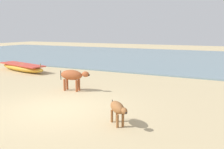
{
  "coord_description": "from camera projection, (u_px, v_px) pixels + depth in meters",
  "views": [
    {
      "loc": [
        5.26,
        -6.34,
        2.69
      ],
      "look_at": [
        0.3,
        3.92,
        0.6
      ],
      "focal_mm": 38.35,
      "sensor_mm": 36.0,
      "label": 1
    }
  ],
  "objects": [
    {
      "name": "fishing_boat_1",
      "position": [
        22.0,
        67.0,
        16.1
      ],
      "size": [
        4.67,
        2.01,
        0.69
      ],
      "rotation": [
        0.0,
        0.0,
        6.06
      ],
      "color": "gold",
      "rests_on": "ground"
    },
    {
      "name": "sea_water",
      "position": [
        169.0,
        57.0,
        24.0
      ],
      "size": [
        60.0,
        20.0,
        0.08
      ],
      "primitive_type": "cube",
      "color": "slate",
      "rests_on": "ground"
    },
    {
      "name": "ground",
      "position": [
        56.0,
        109.0,
        8.35
      ],
      "size": [
        80.0,
        80.0,
        0.0
      ],
      "primitive_type": "plane",
      "color": "tan"
    },
    {
      "name": "calf_near_brown",
      "position": [
        118.0,
        109.0,
        6.86
      ],
      "size": [
        0.89,
        0.85,
        0.68
      ],
      "rotation": [
        0.0,
        0.0,
        5.53
      ],
      "color": "brown",
      "rests_on": "ground"
    },
    {
      "name": "cow_adult_rust",
      "position": [
        73.0,
        76.0,
        10.78
      ],
      "size": [
        1.47,
        0.54,
        0.95
      ],
      "rotation": [
        0.0,
        0.0,
        0.11
      ],
      "color": "#9E4C28",
      "rests_on": "ground"
    }
  ]
}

